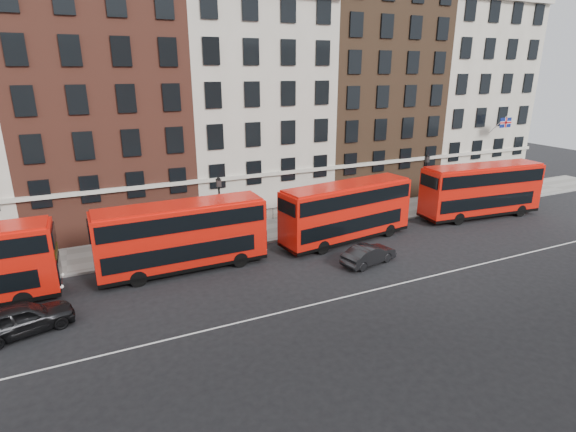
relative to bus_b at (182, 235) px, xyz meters
name	(u,v)px	position (x,y,z in m)	size (l,w,h in m)	color
ground	(351,278)	(9.45, -5.78, -2.46)	(120.00, 120.00, 0.00)	black
pavement	(283,227)	(9.45, 4.72, -2.39)	(80.00, 5.00, 0.15)	gray
kerb	(296,237)	(9.45, 2.22, -2.38)	(80.00, 0.30, 0.16)	gray
road_centre_line	(370,291)	(9.45, -7.78, -2.46)	(70.00, 0.12, 0.01)	white
building_terrace	(246,98)	(9.14, 12.10, 7.78)	(64.00, 11.95, 22.00)	beige
bus_b	(182,235)	(0.00, 0.00, 0.00)	(10.97, 2.78, 4.59)	red
bus_c	(346,211)	(12.59, 0.00, 0.00)	(11.15, 4.02, 4.59)	red
bus_d	(481,189)	(26.68, 0.00, 0.10)	(11.58, 3.75, 4.78)	red
car_rear	(22,319)	(-9.04, -4.07, -1.64)	(1.94, 4.81, 1.64)	black
car_front	(369,254)	(11.71, -4.38, -1.78)	(1.45, 4.15, 1.37)	black
lamp_post_left	(220,209)	(3.44, 2.71, 0.62)	(0.44, 0.44, 5.33)	black
lamp_post_right	(425,180)	(23.19, 3.36, 0.62)	(0.44, 0.44, 5.33)	black
traffic_light	(493,181)	(30.83, 2.32, -0.02)	(0.25, 0.45, 3.27)	black
iron_railings	(273,214)	(9.45, 6.92, -1.81)	(6.60, 0.06, 1.00)	black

